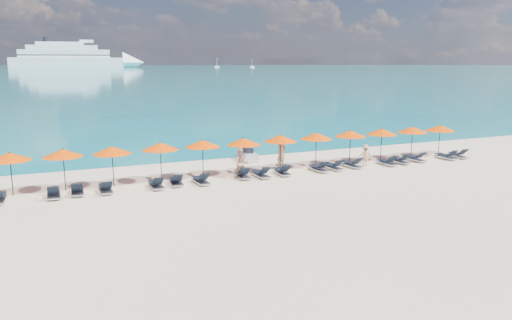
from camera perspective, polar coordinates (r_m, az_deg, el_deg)
name	(u,v)px	position (r m, az deg, el deg)	size (l,w,h in m)	color
ground	(279,193)	(26.04, 2.63, -3.77)	(1400.00, 1400.00, 0.00)	beige
sea	(46,67)	(682.72, -22.83, 9.76)	(1600.00, 1300.00, 0.01)	#1FA9B2
cruise_ship	(80,58)	(631.13, -19.52, 10.93)	(151.44, 42.97, 41.65)	white
sailboat_near	(217,66)	(609.16, -4.50, 10.62)	(6.00, 2.00, 11.00)	white
sailboat_far	(252,67)	(602.55, -0.44, 10.64)	(5.40, 1.80, 9.90)	white
jetski	(247,155)	(34.51, -1.02, 0.57)	(1.18, 2.54, 0.87)	silver
beachgoer_a	(281,153)	(31.77, 2.92, 0.79)	(0.72, 0.47, 1.98)	tan
beachgoer_b	(241,164)	(28.97, -1.69, -0.42)	(0.86, 0.50, 1.78)	tan
beachgoer_c	(365,155)	(33.33, 12.40, 0.54)	(0.91, 0.42, 1.41)	tan
umbrella_1	(10,157)	(27.98, -26.34, 0.35)	(2.10, 2.10, 2.28)	black
umbrella_2	(63,153)	(27.96, -21.20, 0.75)	(2.10, 2.10, 2.28)	black
umbrella_3	(112,150)	(27.99, -16.14, 1.08)	(2.10, 2.10, 2.28)	black
umbrella_4	(160,146)	(28.64, -10.88, 1.54)	(2.10, 2.10, 2.28)	black
umbrella_5	(203,144)	(29.27, -6.12, 1.88)	(2.10, 2.10, 2.28)	black
umbrella_6	(244,141)	(29.86, -1.41, 2.13)	(2.10, 2.10, 2.28)	black
umbrella_7	(280,138)	(31.11, 2.81, 2.49)	(2.10, 2.10, 2.28)	black
umbrella_8	(316,136)	(32.31, 6.92, 2.74)	(2.10, 2.10, 2.28)	black
umbrella_9	(350,134)	(33.73, 10.75, 2.98)	(2.10, 2.10, 2.28)	black
umbrella_10	(382,132)	(35.12, 14.18, 3.16)	(2.10, 2.10, 2.28)	black
umbrella_11	(413,130)	(36.77, 17.46, 3.33)	(2.10, 2.10, 2.28)	black
umbrella_12	(440,128)	(38.33, 20.31, 3.45)	(2.10, 2.10, 2.28)	black
lounger_3	(54,193)	(27.01, -22.14, -3.54)	(0.66, 1.71, 0.66)	silver
lounger_4	(77,190)	(27.22, -19.75, -3.26)	(0.73, 1.74, 0.66)	silver
lounger_5	(106,188)	(27.15, -16.82, -3.11)	(0.62, 1.70, 0.66)	silver
lounger_6	(156,184)	(27.41, -11.35, -2.71)	(0.63, 1.70, 0.66)	silver
lounger_7	(176,181)	(27.91, -9.13, -2.38)	(0.79, 1.75, 0.66)	silver
lounger_8	(201,180)	(28.00, -6.31, -2.26)	(0.72, 1.73, 0.66)	silver
lounger_9	(242,174)	(29.20, -1.58, -1.64)	(0.77, 1.75, 0.66)	silver
lounger_10	(261,174)	(29.38, 0.54, -1.56)	(0.68, 1.72, 0.66)	silver
lounger_11	(282,171)	(30.06, 3.03, -1.28)	(0.79, 1.75, 0.66)	silver
lounger_12	(319,168)	(31.22, 7.17, -0.88)	(0.70, 1.73, 0.66)	silver
lounger_13	(334,166)	(31.84, 8.86, -0.69)	(0.67, 1.72, 0.66)	silver
lounger_14	(352,164)	(32.67, 10.93, -0.46)	(0.76, 1.75, 0.66)	silver
lounger_15	(387,162)	(33.96, 14.77, -0.19)	(0.65, 1.71, 0.66)	silver
lounger_16	(400,160)	(34.77, 16.12, 0.00)	(0.66, 1.71, 0.66)	silver
lounger_17	(415,158)	(35.81, 17.75, 0.22)	(0.70, 1.73, 0.66)	silver
lounger_18	(446,156)	(37.29, 20.94, 0.43)	(0.63, 1.70, 0.66)	silver
lounger_19	(458,155)	(38.13, 22.07, 0.57)	(0.77, 1.75, 0.66)	silver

